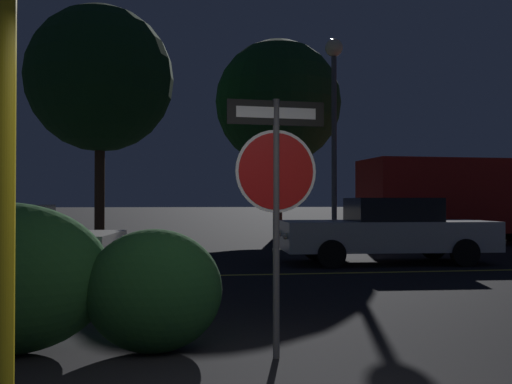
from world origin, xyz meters
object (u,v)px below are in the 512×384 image
stop_sign (276,173)px  delivery_truck (474,198)px  passing_car_3 (387,231)px  yellow_pole_left (3,212)px  street_lamp (334,97)px  tree_0 (100,79)px  hedge_bush_3 (154,291)px  hedge_bush_2 (5,279)px  tree_2 (278,103)px

stop_sign → delivery_truck: (8.85, 12.47, -0.13)m
passing_car_3 → delivery_truck: 7.23m
yellow_pole_left → street_lamp: size_ratio=0.42×
yellow_pole_left → tree_0: tree_0 is taller
stop_sign → passing_car_3: (3.86, 7.30, -0.92)m
stop_sign → hedge_bush_3: size_ratio=1.84×
hedge_bush_2 → tree_0: tree_0 is taller
street_lamp → delivery_truck: bearing=5.4°
yellow_pole_left → tree_0: 15.79m
street_lamp → tree_2: 4.77m
hedge_bush_2 → street_lamp: bearing=61.0°
delivery_truck → tree_2: (-5.78, 4.19, 3.69)m
stop_sign → street_lamp: 13.00m
hedge_bush_3 → delivery_truck: (9.94, 12.15, 0.95)m
street_lamp → tree_0: bearing=167.4°
tree_0 → hedge_bush_3: bearing=-80.7°
yellow_pole_left → delivery_truck: bearing=52.6°
street_lamp → tree_2: tree_2 is taller
tree_2 → street_lamp: bearing=-78.9°
passing_car_3 → tree_2: 10.40m
passing_car_3 → tree_2: bearing=7.5°
yellow_pole_left → hedge_bush_2: 2.20m
hedge_bush_2 → delivery_truck: delivery_truck is taller
stop_sign → tree_0: size_ratio=0.30×
stop_sign → street_lamp: street_lamp is taller
yellow_pole_left → tree_0: size_ratio=0.35×
hedge_bush_3 → street_lamp: size_ratio=0.20×
hedge_bush_3 → delivery_truck: delivery_truck is taller
passing_car_3 → yellow_pole_left: bearing=149.8°
stop_sign → hedge_bush_2: size_ratio=1.22×
passing_car_3 → tree_0: tree_0 is taller
stop_sign → hedge_bush_3: stop_sign is taller
yellow_pole_left → passing_car_3: 10.60m
hedge_bush_3 → street_lamp: 13.37m
hedge_bush_2 → street_lamp: size_ratio=0.29×
hedge_bush_2 → delivery_truck: size_ratio=0.26×
yellow_pole_left → hedge_bush_3: yellow_pole_left is taller
hedge_bush_3 → delivery_truck: 15.73m
stop_sign → passing_car_3: stop_sign is taller
yellow_pole_left → hedge_bush_2: size_ratio=1.41×
street_lamp → passing_car_3: bearing=-91.4°
hedge_bush_2 → delivery_truck: bearing=46.8°
hedge_bush_2 → tree_0: bearing=93.6°
hedge_bush_2 → hedge_bush_3: (1.34, -0.12, -0.12)m
stop_sign → yellow_pole_left: 2.48m
hedge_bush_2 → tree_2: 17.71m
yellow_pole_left → hedge_bush_3: (0.79, 1.91, -0.77)m
yellow_pole_left → hedge_bush_3: size_ratio=2.12×
street_lamp → tree_2: bearing=101.1°
delivery_truck → tree_0: tree_0 is taller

